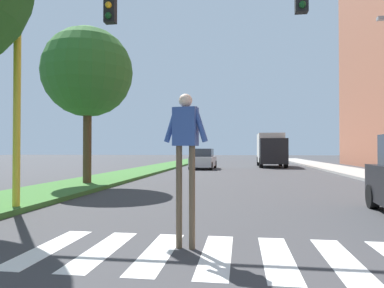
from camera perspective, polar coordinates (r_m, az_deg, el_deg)
ground_plane at (r=28.75m, az=8.23°, el=-4.09°), size 140.00×140.00×0.00m
crosswalk at (r=5.44m, az=9.03°, el=-17.84°), size 6.75×2.20×0.01m
median_strip at (r=27.61m, az=-6.32°, el=-4.07°), size 2.98×64.00×0.15m
tree_mid at (r=15.95m, az=-16.93°, el=11.26°), size 3.89×3.89×6.77m
sidewalk_right at (r=27.81m, az=24.02°, el=-3.97°), size 3.00×64.00×0.15m
traffic_light_gantry at (r=9.08m, az=-13.80°, el=16.74°), size 8.37×0.30×6.00m
pedestrian_performer at (r=5.54m, az=-1.08°, el=-0.17°), size 0.75×0.30×2.49m
sedan_midblock at (r=28.16m, az=1.86°, el=-2.59°), size 1.95×4.08×1.66m
truck_box_delivery at (r=32.71m, az=12.97°, el=-0.82°), size 2.40×6.20×3.10m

